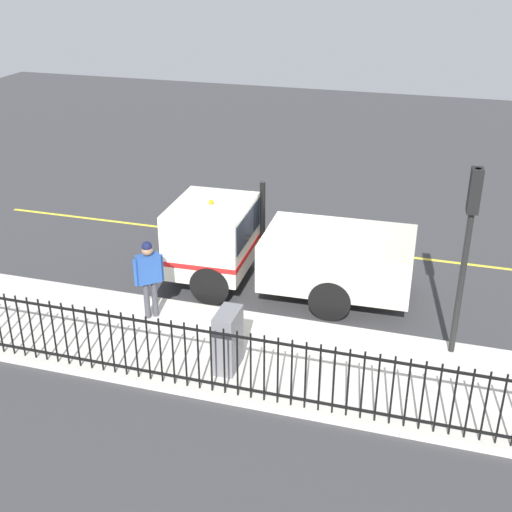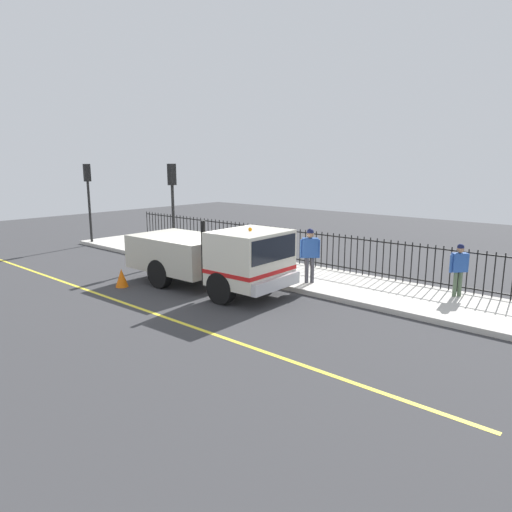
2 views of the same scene
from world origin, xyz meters
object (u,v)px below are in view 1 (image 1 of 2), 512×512
(worker_standing, at_px, (149,272))
(traffic_cone, at_px, (389,260))
(utility_cabinet, at_px, (228,340))
(traffic_light_near, at_px, (470,226))
(work_truck, at_px, (270,246))

(worker_standing, distance_m, traffic_cone, 6.36)
(traffic_cone, bearing_deg, utility_cabinet, -24.58)
(traffic_light_near, bearing_deg, work_truck, 62.61)
(utility_cabinet, xyz_separation_m, traffic_cone, (-5.46, 2.50, -0.47))
(work_truck, height_order, utility_cabinet, work_truck)
(worker_standing, bearing_deg, traffic_light_near, -37.57)
(work_truck, bearing_deg, traffic_light_near, -114.12)
(traffic_light_near, distance_m, traffic_cone, 4.77)
(work_truck, height_order, traffic_light_near, traffic_light_near)
(work_truck, distance_m, worker_standing, 3.09)
(traffic_cone, bearing_deg, traffic_light_near, 25.05)
(worker_standing, distance_m, utility_cabinet, 2.69)
(traffic_light_near, relative_size, traffic_cone, 6.36)
(worker_standing, height_order, traffic_light_near, traffic_light_near)
(work_truck, relative_size, utility_cabinet, 4.81)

